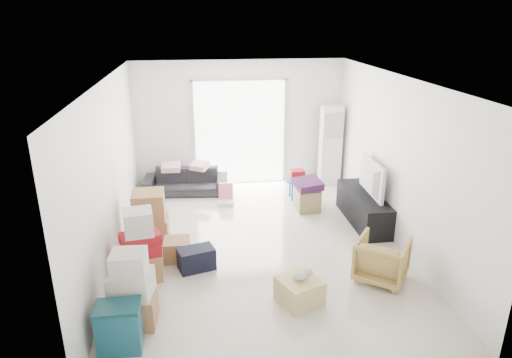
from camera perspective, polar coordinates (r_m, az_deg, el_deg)
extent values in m
cube|color=beige|center=(7.67, 0.37, -8.97)|extent=(4.50, 6.00, 0.24)
cube|color=white|center=(6.76, 0.42, 13.39)|extent=(4.50, 6.00, 0.24)
cube|color=white|center=(10.06, -2.12, 7.10)|extent=(4.50, 0.24, 2.70)
cube|color=white|center=(4.29, 6.38, -11.80)|extent=(4.50, 0.24, 2.70)
cube|color=white|center=(7.16, -18.75, 0.60)|extent=(0.24, 6.00, 2.70)
cube|color=white|center=(7.76, 18.01, 2.16)|extent=(0.24, 6.00, 2.70)
cube|color=white|center=(9.98, -2.03, 5.81)|extent=(2.00, 0.01, 2.30)
cube|color=silver|center=(9.92, -7.80, 5.55)|extent=(0.06, 0.04, 2.30)
cube|color=silver|center=(10.11, 3.66, 5.97)|extent=(0.06, 0.04, 2.30)
cube|color=silver|center=(9.75, -2.10, 12.36)|extent=(2.10, 0.04, 0.06)
cube|color=white|center=(10.11, 9.28, 4.13)|extent=(0.45, 0.30, 1.75)
cube|color=black|center=(8.51, 13.27, -3.56)|extent=(0.49, 1.65, 0.55)
imported|color=black|center=(8.38, 13.46, -1.38)|extent=(0.66, 1.11, 0.14)
imported|color=#2C2B31|center=(9.71, -8.76, 0.17)|extent=(1.78, 0.66, 0.68)
cube|color=#D89DAF|center=(9.58, -10.64, 2.28)|extent=(0.36, 0.29, 0.11)
cube|color=#D89DAF|center=(9.57, -7.11, 2.47)|extent=(0.42, 0.41, 0.11)
imported|color=#A68349|center=(6.79, 15.49, -9.42)|extent=(0.92, 0.91, 0.69)
cube|color=navy|center=(5.68, -16.55, -18.58)|extent=(0.48, 0.34, 0.27)
cube|color=navy|center=(5.52, -16.83, -16.39)|extent=(0.48, 0.34, 0.27)
cube|color=#0C333D|center=(5.43, -17.00, -15.07)|extent=(0.50, 0.35, 0.04)
cube|color=#9B6446|center=(5.98, -15.03, -15.45)|extent=(0.56, 0.48, 0.40)
cube|color=silver|center=(5.78, -15.35, -12.55)|extent=(0.56, 0.48, 0.31)
cube|color=silver|center=(5.63, -15.63, -10.05)|extent=(0.42, 0.38, 0.27)
cube|color=#9B6446|center=(6.88, -14.00, -10.39)|extent=(0.60, 0.60, 0.37)
cube|color=maroon|center=(6.75, -14.19, -8.41)|extent=(0.61, 0.46, 0.17)
cube|color=maroon|center=(6.68, -14.31, -7.22)|extent=(0.63, 0.51, 0.15)
cube|color=silver|center=(6.57, -14.49, -5.27)|extent=(0.44, 0.43, 0.35)
cube|color=#9B6446|center=(7.82, -13.03, -6.19)|extent=(0.59, 0.49, 0.43)
cube|color=#9B6446|center=(7.64, -13.29, -3.23)|extent=(0.52, 0.52, 0.46)
cube|color=#9B6446|center=(7.24, -9.85, -8.66)|extent=(0.40, 0.40, 0.32)
cube|color=black|center=(6.93, -7.46, -9.85)|extent=(0.59, 0.45, 0.34)
cube|color=#928455|center=(8.85, 6.46, -2.59)|extent=(0.45, 0.45, 0.43)
cube|color=#4A2256|center=(8.75, 6.54, -0.87)|extent=(0.53, 0.53, 0.14)
cylinder|color=#1A50B2|center=(9.33, 5.15, -0.16)|extent=(0.48, 0.48, 0.04)
cylinder|color=#1A50B2|center=(9.54, 5.66, -1.04)|extent=(0.04, 0.04, 0.37)
cylinder|color=#1A50B2|center=(9.49, 4.25, -1.11)|extent=(0.04, 0.04, 0.37)
cylinder|color=#1A50B2|center=(9.27, 4.55, -1.64)|extent=(0.04, 0.04, 0.37)
cylinder|color=#1A50B2|center=(9.33, 5.99, -1.56)|extent=(0.04, 0.04, 0.37)
cube|color=maroon|center=(9.29, 5.18, 0.54)|extent=(0.28, 0.22, 0.20)
cube|color=silver|center=(9.15, -3.70, -2.92)|extent=(0.34, 0.31, 0.08)
cube|color=pink|center=(9.18, -3.78, -1.47)|extent=(0.29, 0.08, 0.33)
cube|color=tan|center=(6.20, 5.47, -13.74)|extent=(0.66, 0.66, 0.33)
ellipsoid|color=#B2ADA8|center=(6.07, 5.54, -11.99)|extent=(0.21, 0.14, 0.11)
cube|color=red|center=(6.07, 5.54, -11.95)|extent=(0.14, 0.11, 0.03)
sphere|color=#B2ADA8|center=(6.11, 6.61, -11.50)|extent=(0.11, 0.11, 0.11)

